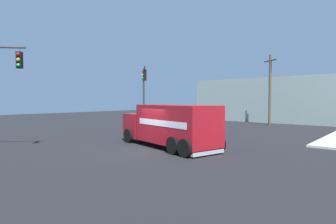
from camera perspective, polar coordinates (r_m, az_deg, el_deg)
ground_plane at (r=17.13m, az=-4.16°, el=-7.73°), size 100.00×100.00×0.00m
delivery_truck at (r=17.77m, az=0.28°, el=-2.69°), size 8.20×4.45×2.73m
traffic_light_primary at (r=27.04m, az=-4.97°, el=4.69°), size 3.39×3.23×6.19m
utility_pole at (r=35.26m, az=20.27°, el=4.46°), size 1.91×1.30×8.41m
building_backdrop at (r=41.77m, az=20.44°, el=2.32°), size 21.17×6.00×6.07m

